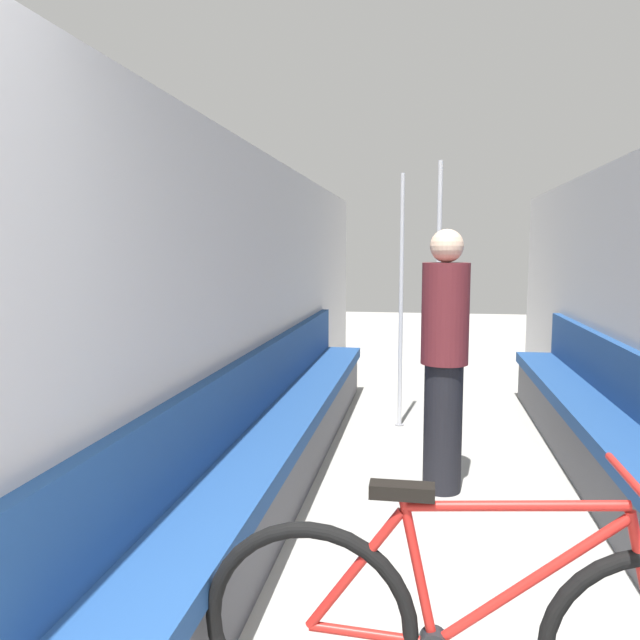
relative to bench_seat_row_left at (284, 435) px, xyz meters
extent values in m
cube|color=#B2B2B7|center=(-0.24, -0.11, 0.80)|extent=(0.10, 9.92, 2.23)
cube|color=#4C4C51|center=(0.02, 0.00, -0.12)|extent=(0.36, 5.50, 0.39)
cube|color=navy|center=(0.02, 0.00, 0.13)|extent=(0.42, 5.50, 0.10)
cube|color=navy|center=(-0.15, 0.00, 0.38)|extent=(0.07, 5.50, 0.42)
cube|color=#4C4C51|center=(2.10, 0.00, -0.12)|extent=(0.36, 5.50, 0.39)
cube|color=navy|center=(2.10, 0.00, 0.13)|extent=(0.42, 5.50, 0.10)
torus|color=black|center=(0.57, -2.14, 0.04)|extent=(0.70, 0.05, 0.70)
cylinder|color=#B21E19|center=(0.77, -2.14, 0.03)|extent=(0.40, 0.03, 0.05)
cylinder|color=#B21E19|center=(0.72, -2.14, 0.24)|extent=(0.32, 0.03, 0.43)
cylinder|color=#B21E19|center=(0.91, -2.14, 0.27)|extent=(0.14, 0.03, 0.50)
cylinder|color=#B21E19|center=(1.24, -2.14, 0.25)|extent=(0.57, 0.03, 0.48)
cylinder|color=#B21E19|center=(1.19, -2.14, 0.49)|extent=(0.66, 0.03, 0.08)
cube|color=black|center=(0.86, -2.14, 0.51)|extent=(0.20, 0.07, 0.04)
cylinder|color=#B21E19|center=(1.52, -2.14, 0.58)|extent=(0.02, 0.46, 0.02)
cylinder|color=gray|center=(0.72, 1.46, -0.31)|extent=(0.08, 0.08, 0.01)
cylinder|color=silver|center=(0.72, 1.46, 0.79)|extent=(0.04, 0.04, 2.21)
cylinder|color=gray|center=(1.02, 0.73, -0.31)|extent=(0.08, 0.08, 0.01)
cylinder|color=silver|center=(1.02, 0.73, 0.79)|extent=(0.04, 0.04, 2.21)
cylinder|color=black|center=(1.05, -0.01, 0.11)|extent=(0.25, 0.25, 0.84)
cylinder|color=#5B1E23|center=(1.05, -0.01, 0.85)|extent=(0.30, 0.30, 0.64)
sphere|color=beige|center=(1.05, -0.01, 1.27)|extent=(0.21, 0.21, 0.21)
camera|label=1|loc=(0.92, -4.00, 1.25)|focal=35.00mm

